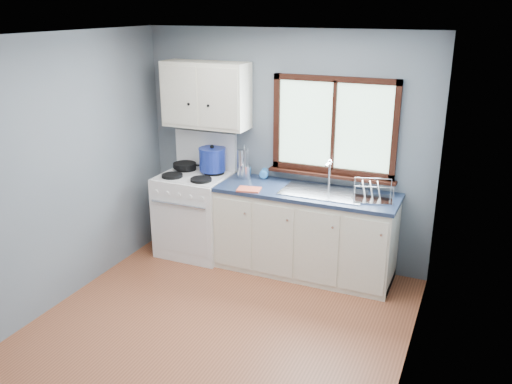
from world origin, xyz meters
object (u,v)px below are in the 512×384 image
at_px(gas_range, 195,212).
at_px(stockpot, 212,159).
at_px(skillet, 185,165).
at_px(sink, 323,198).
at_px(base_cabinets, 305,236).
at_px(thermos, 241,164).
at_px(utensil_crock, 246,172).
at_px(dish_rack, 372,195).

xyz_separation_m(gas_range, stockpot, (0.16, 0.15, 0.60)).
bearing_deg(skillet, sink, -25.21).
distance_m(gas_range, stockpot, 0.64).
bearing_deg(gas_range, stockpot, 42.55).
height_order(base_cabinets, thermos, thermos).
xyz_separation_m(base_cabinets, utensil_crock, (-0.73, 0.12, 0.59)).
xyz_separation_m(gas_range, skillet, (-0.19, 0.13, 0.49)).
bearing_deg(gas_range, sink, 0.71).
relative_size(gas_range, stockpot, 4.46).
bearing_deg(stockpot, utensil_crock, -0.50).
bearing_deg(gas_range, dish_rack, 0.05).
xyz_separation_m(utensil_crock, thermos, (-0.06, -0.00, 0.08)).
distance_m(stockpot, utensil_crock, 0.42).
xyz_separation_m(skillet, utensil_crock, (0.76, 0.02, 0.01)).
distance_m(utensil_crock, dish_rack, 1.41).
xyz_separation_m(base_cabinets, sink, (0.18, -0.00, 0.45)).
height_order(gas_range, sink, gas_range).
distance_m(stockpot, thermos, 0.35).
xyz_separation_m(skillet, stockpot, (0.35, 0.02, 0.11)).
bearing_deg(utensil_crock, dish_rack, -5.75).
bearing_deg(thermos, utensil_crock, 4.58).
bearing_deg(base_cabinets, skillet, 175.79).
bearing_deg(dish_rack, gas_range, 166.30).
bearing_deg(dish_rack, utensil_crock, 160.49).
xyz_separation_m(skillet, dish_rack, (2.17, -0.13, -0.01)).
distance_m(base_cabinets, thermos, 1.04).
height_order(sink, dish_rack, sink).
bearing_deg(gas_range, skillet, 145.54).
bearing_deg(skillet, dish_rack, -24.79).
height_order(gas_range, utensil_crock, gas_range).
bearing_deg(dish_rack, thermos, 160.91).
bearing_deg(stockpot, skillet, -176.93).
distance_m(skillet, dish_rack, 2.17).
bearing_deg(sink, gas_range, -179.29).
height_order(gas_range, base_cabinets, gas_range).
bearing_deg(thermos, skillet, -179.17).
height_order(utensil_crock, thermos, utensil_crock).
distance_m(skillet, stockpot, 0.36).
height_order(utensil_crock, dish_rack, utensil_crock).
xyz_separation_m(sink, utensil_crock, (-0.91, 0.13, 0.14)).
height_order(sink, stockpot, stockpot).
bearing_deg(base_cabinets, stockpot, 173.60).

